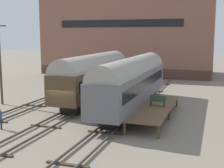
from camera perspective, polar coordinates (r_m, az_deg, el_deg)
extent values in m
plane|color=slate|center=(27.69, -8.85, -6.08)|extent=(200.00, 200.00, 0.00)
cube|color=#4C4742|center=(30.60, -18.29, -4.64)|extent=(0.08, 60.00, 0.16)
cube|color=#4C4742|center=(29.77, -16.07, -4.91)|extent=(0.08, 60.00, 0.16)
cube|color=#3D2D1E|center=(32.62, -14.11, -3.86)|extent=(2.60, 0.24, 0.10)
cube|color=#3D2D1E|center=(37.68, -9.19, -1.99)|extent=(2.60, 0.24, 0.10)
cube|color=#3D2D1E|center=(42.99, -5.47, -0.56)|extent=(2.60, 0.24, 0.10)
cube|color=#3D2D1E|center=(48.46, -2.57, 0.56)|extent=(2.60, 0.24, 0.10)
cube|color=#3D2D1E|center=(54.04, -0.27, 1.44)|extent=(2.60, 0.24, 0.10)
cube|color=#4C4742|center=(27.98, -10.17, -5.58)|extent=(0.08, 60.00, 0.16)
cube|color=#4C4742|center=(27.33, -7.52, -5.86)|extent=(0.08, 60.00, 0.16)
cube|color=#3D2D1E|center=(25.16, -12.02, -7.60)|extent=(2.60, 0.24, 0.10)
cube|color=#3D2D1E|center=(30.29, -6.23, -4.62)|extent=(2.60, 0.24, 0.10)
cube|color=#3D2D1E|center=(35.68, -2.18, -2.49)|extent=(2.60, 0.24, 0.10)
cube|color=#3D2D1E|center=(41.25, 0.78, -0.92)|extent=(2.60, 0.24, 0.10)
cube|color=#3D2D1E|center=(46.92, 3.03, 0.28)|extent=(2.60, 0.24, 0.10)
cube|color=#3D2D1E|center=(52.66, 4.79, 1.21)|extent=(2.60, 0.24, 0.10)
cube|color=#4C4742|center=(26.03, -0.58, -6.54)|extent=(0.08, 60.00, 0.16)
cube|color=#4C4742|center=(25.61, 2.48, -6.81)|extent=(0.08, 60.00, 0.16)
cube|color=#3D2D1E|center=(17.96, -8.12, -14.39)|extent=(2.60, 0.24, 0.10)
cube|color=#3D2D1E|center=(23.13, -1.35, -8.89)|extent=(2.60, 0.24, 0.10)
cube|color=#3D2D1E|center=(28.62, 2.77, -5.39)|extent=(2.60, 0.24, 0.10)
cube|color=#3D2D1E|center=(34.28, 5.53, -3.01)|extent=(2.60, 0.24, 0.10)
cube|color=#3D2D1E|center=(40.04, 7.49, -1.30)|extent=(2.60, 0.24, 0.10)
cube|color=#3D2D1E|center=(45.86, 8.95, -0.02)|extent=(2.60, 0.24, 0.10)
cube|color=#3D2D1E|center=(51.72, 10.08, 0.96)|extent=(2.60, 0.24, 0.10)
cube|color=black|center=(38.50, -0.53, -0.96)|extent=(1.80, 2.40, 1.00)
cube|color=black|center=(29.42, -6.95, -4.14)|extent=(1.80, 2.40, 1.00)
cube|color=#4C3823|center=(33.58, -3.33, 0.77)|extent=(2.96, 15.39, 2.71)
cube|color=black|center=(33.54, -3.34, 1.32)|extent=(3.00, 14.16, 0.98)
cylinder|color=gray|center=(33.42, -3.36, 3.07)|extent=(2.81, 15.08, 2.81)
cube|color=black|center=(35.64, 6.10, -1.81)|extent=(1.80, 2.40, 1.00)
cube|color=black|center=(24.87, 0.29, -6.52)|extent=(1.80, 2.40, 1.00)
cube|color=slate|center=(29.84, 3.75, -0.28)|extent=(2.85, 17.60, 2.71)
cube|color=black|center=(29.79, 3.76, 0.34)|extent=(2.89, 16.20, 0.98)
cylinder|color=gray|center=(29.65, 3.78, 2.31)|extent=(2.70, 17.25, 2.70)
cube|color=brown|center=(27.07, 7.86, -4.30)|extent=(2.76, 10.54, 0.10)
cylinder|color=brown|center=(22.67, 2.27, -8.19)|extent=(0.20, 0.20, 0.92)
cylinder|color=brown|center=(22.13, 8.47, -8.71)|extent=(0.20, 0.20, 0.92)
cylinder|color=brown|center=(32.32, 7.41, -3.03)|extent=(0.20, 0.20, 0.92)
cylinder|color=brown|center=(31.95, 11.75, -3.29)|extent=(0.20, 0.20, 0.92)
cylinder|color=brown|center=(27.44, 5.30, -5.16)|extent=(0.20, 0.20, 0.92)
cylinder|color=brown|center=(27.00, 10.42, -5.51)|extent=(0.20, 0.20, 0.92)
cube|color=#2D4C33|center=(27.37, 8.34, -3.13)|extent=(1.40, 0.40, 0.06)
cube|color=#2D4C33|center=(27.48, 8.42, -2.54)|extent=(1.40, 0.06, 0.45)
cube|color=black|center=(27.53, 7.11, -3.52)|extent=(0.06, 0.40, 0.40)
cube|color=black|center=(27.33, 9.56, -3.68)|extent=(0.06, 0.40, 0.40)
cylinder|color=#282833|center=(25.45, -19.57, -6.96)|extent=(0.12, 0.12, 0.77)
cylinder|color=navy|center=(25.33, -19.83, -5.39)|extent=(0.32, 0.32, 0.64)
cylinder|color=#473828|center=(33.85, -19.81, 4.07)|extent=(0.24, 0.24, 9.12)
cube|color=#4F342A|center=(59.22, 3.10, 2.84)|extent=(30.20, 12.83, 1.64)
cube|color=brown|center=(58.91, 3.17, 10.79)|extent=(30.20, 12.83, 14.75)
cube|color=black|center=(52.71, 1.26, 11.02)|extent=(21.14, 0.10, 1.20)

